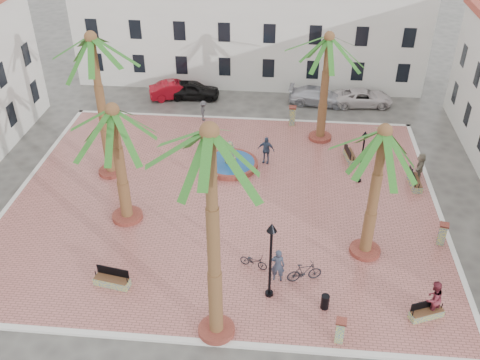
{
  "coord_description": "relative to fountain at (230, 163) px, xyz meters",
  "views": [
    {
      "loc": [
        3.52,
        -26.72,
        19.41
      ],
      "look_at": [
        1.0,
        0.0,
        1.6
      ],
      "focal_mm": 40.0,
      "sensor_mm": 36.0,
      "label": 1
    }
  ],
  "objects": [
    {
      "name": "lamppost_s",
      "position": [
        3.19,
        -11.66,
        2.76
      ],
      "size": [
        0.48,
        0.48,
        4.46
      ],
      "color": "black",
      "rests_on": "plaza"
    },
    {
      "name": "bench_ne",
      "position": [
        8.11,
        1.71,
        0.0
      ],
      "size": [
        0.84,
        1.83,
        0.93
      ],
      "rotation": [
        0.0,
        0.0,
        1.75
      ],
      "color": "gray",
      "rests_on": "plaza"
    },
    {
      "name": "ground",
      "position": [
        0.01,
        -3.79,
        -0.41
      ],
      "size": [
        120.0,
        120.0,
        0.0
      ],
      "primitive_type": "plane",
      "color": "#56544F",
      "rests_on": "ground"
    },
    {
      "name": "kerb_n",
      "position": [
        0.01,
        7.21,
        -0.33
      ],
      "size": [
        26.3,
        0.3,
        0.16
      ],
      "primitive_type": "cube",
      "color": "silver",
      "rests_on": "ground"
    },
    {
      "name": "pedestrian_fountain_b",
      "position": [
        2.35,
        0.78,
        0.71
      ],
      "size": [
        1.2,
        0.64,
        1.94
      ],
      "primitive_type": "imported",
      "rotation": [
        0.0,
        0.0,
        -0.15
      ],
      "color": "#384762",
      "rests_on": "plaza"
    },
    {
      "name": "palm_ne",
      "position": [
        6.16,
        4.51,
        6.5
      ],
      "size": [
        5.44,
        5.44,
        8.03
      ],
      "color": "brown",
      "rests_on": "plaza"
    },
    {
      "name": "palm_nw",
      "position": [
        -7.78,
        -1.53,
        7.98
      ],
      "size": [
        5.52,
        5.52,
        9.59
      ],
      "color": "brown",
      "rests_on": "plaza"
    },
    {
      "name": "cyclist_b",
      "position": [
        10.82,
        -12.13,
        0.71
      ],
      "size": [
        1.2,
        1.16,
        1.95
      ],
      "primitive_type": "imported",
      "rotation": [
        0.0,
        0.0,
        3.78
      ],
      "color": "maroon",
      "rests_on": "plaza"
    },
    {
      "name": "building_north",
      "position": [
        0.01,
        16.21,
        4.35
      ],
      "size": [
        30.4,
        7.4,
        9.5
      ],
      "color": "silver",
      "rests_on": "ground"
    },
    {
      "name": "litter_bin",
      "position": [
        5.88,
        -12.26,
        0.13
      ],
      "size": [
        0.4,
        0.4,
        0.78
      ],
      "primitive_type": "cylinder",
      "color": "black",
      "rests_on": "plaza"
    },
    {
      "name": "fountain",
      "position": [
        0.0,
        0.0,
        0.0
      ],
      "size": [
        3.72,
        3.72,
        1.92
      ],
      "color": "brown",
      "rests_on": "plaza"
    },
    {
      "name": "palm_e",
      "position": [
        8.2,
        -8.0,
        6.28
      ],
      "size": [
        5.39,
        5.39,
        7.79
      ],
      "color": "brown",
      "rests_on": "plaza"
    },
    {
      "name": "plaza",
      "position": [
        0.01,
        -3.79,
        -0.34
      ],
      "size": [
        26.0,
        22.0,
        0.15
      ],
      "primitive_type": "cube",
      "color": "#B0635C",
      "rests_on": "ground"
    },
    {
      "name": "palm_sw",
      "position": [
        -5.41,
        -6.24,
        5.86
      ],
      "size": [
        5.77,
        5.77,
        7.43
      ],
      "color": "brown",
      "rests_on": "plaza"
    },
    {
      "name": "bench_e",
      "position": [
        11.99,
        -1.21,
        0.02
      ],
      "size": [
        0.67,
        1.9,
        0.99
      ],
      "rotation": [
        0.0,
        0.0,
        1.62
      ],
      "color": "gray",
      "rests_on": "plaza"
    },
    {
      "name": "bicycle_a",
      "position": [
        2.29,
        -9.74,
        0.14
      ],
      "size": [
        1.61,
        1.0,
        0.8
      ],
      "primitive_type": "imported",
      "rotation": [
        0.0,
        0.0,
        1.24
      ],
      "color": "black",
      "rests_on": "plaza"
    },
    {
      "name": "pedestrian_east",
      "position": [
        12.41,
        -0.2,
        0.64
      ],
      "size": [
        0.97,
        1.75,
        1.8
      ],
      "primitive_type": "imported",
      "rotation": [
        0.0,
        0.0,
        -1.85
      ],
      "color": "#7A705C",
      "rests_on": "plaza"
    },
    {
      "name": "pedestrian_fountain_a",
      "position": [
        -0.97,
        -2.19,
        0.54
      ],
      "size": [
        0.93,
        0.82,
        1.6
      ],
      "primitive_type": "imported",
      "rotation": [
        0.0,
        0.0,
        0.49
      ],
      "color": "#836A4E",
      "rests_on": "plaza"
    },
    {
      "name": "car_red",
      "position": [
        -5.82,
        10.81,
        0.33
      ],
      "size": [
        4.76,
        2.94,
        1.48
      ],
      "primitive_type": "imported",
      "rotation": [
        0.0,
        0.0,
        1.9
      ],
      "color": "maroon",
      "rests_on": "ground"
    },
    {
      "name": "bollard_se",
      "position": [
        6.44,
        -14.19,
        0.42
      ],
      "size": [
        0.53,
        0.53,
        1.31
      ],
      "rotation": [
        0.0,
        0.0,
        -0.15
      ],
      "color": "gray",
      "rests_on": "plaza"
    },
    {
      "name": "bollard_n",
      "position": [
        4.06,
        6.49,
        0.52
      ],
      "size": [
        0.54,
        0.54,
        1.51
      ],
      "rotation": [
        0.0,
        0.0,
        0.01
      ],
      "color": "gray",
      "rests_on": "plaza"
    },
    {
      "name": "bicycle_b",
      "position": [
        4.9,
        -10.47,
        0.29
      ],
      "size": [
        1.89,
        1.02,
        1.09
      ],
      "primitive_type": "imported",
      "rotation": [
        0.0,
        0.0,
        1.87
      ],
      "color": "black",
      "rests_on": "plaza"
    },
    {
      "name": "bench_s",
      "position": [
        -4.68,
        -11.71,
        0.01
      ],
      "size": [
        1.9,
        0.88,
        0.97
      ],
      "rotation": [
        0.0,
        0.0,
        -0.18
      ],
      "color": "gray",
      "rests_on": "plaza"
    },
    {
      "name": "lamppost_e",
      "position": [
        8.49,
        -1.02,
        2.23
      ],
      "size": [
        0.4,
        0.4,
        3.69
      ],
      "color": "black",
      "rests_on": "plaza"
    },
    {
      "name": "car_black",
      "position": [
        -4.41,
        10.88,
        0.36
      ],
      "size": [
        4.56,
        1.93,
        1.54
      ],
      "primitive_type": "imported",
      "rotation": [
        0.0,
        0.0,
        1.6
      ],
      "color": "black",
      "rests_on": "ground"
    },
    {
      "name": "car_white",
      "position": [
        9.88,
        10.87,
        0.26
      ],
      "size": [
        5.05,
        2.72,
        1.35
      ],
      "primitive_type": "imported",
      "rotation": [
        0.0,
        0.0,
        1.67
      ],
      "color": "silver",
      "rests_on": "ground"
    },
    {
      "name": "cyclist_a",
      "position": [
        3.55,
        -10.57,
        0.71
      ],
      "size": [
        0.74,
        0.51,
        1.95
      ],
      "primitive_type": "imported",
      "rotation": [
        0.0,
        0.0,
        3.09
      ],
      "color": "#2E3547",
      "rests_on": "plaza"
    },
    {
      "name": "kerb_e",
      "position": [
        13.01,
        -3.79,
        -0.33
      ],
      "size": [
        0.3,
        22.3,
        0.16
      ],
      "primitive_type": "cube",
      "color": "silver",
      "rests_on": "ground"
    },
    {
      "name": "kerb_w",
      "position": [
        -12.99,
        -3.79,
        -0.33
      ],
      "size": [
        0.3,
        22.3,
        0.16
      ],
      "primitive_type": "cube",
      "color": "silver",
      "rests_on": "ground"
    },
    {
      "name": "bench_se",
      "position": [
        10.59,
        -12.39,
        -0.02
      ],
      "size": [
        1.71,
        1.09,
        0.87
      ],
      "rotation": [
        0.0,
        0.0,
        0.39
      ],
      "color": "gray",
      "rests_on": "plaza"
    },
    {
      "name": "kerb_s",
      "position": [
        0.01,
        -14.79,
        -0.33
      ],
      "size": [
        26.3,
        0.3,
        0.16
      ],
      "primitive_type": "cube",
      "color": "silver",
      "rests_on": "ground"
    },
    {
      "name": "car_silver",
      "position": [
        6.21,
        10.7,
        0.3
      ],
      "size": [
        5.1,
        2.47,
        1.43
      ],
      "primitive_type": "imported",
      "rotation": [
        0.0,
        0.0,
        1.47
      ],
      "color": "silver",
      "rests_on": "ground"
    },
    {
      "name": "palm_s",
      "position": [
        0.92,
        -14.19,
        9.07
      ],
      "size": [
        5.44,
        5.44,
        10.73
      ],
      "color": "brown",
      "rests_on": "plaza"
    },
    {
      "name": "pedestrian_north",
      "position": [
        -2.82,
        6.61,
        0.55
      ],
      "size": [
        0.69,
        1.09,
        1.61
      ],
      "primitive_type": "imported",
      "rotation": [
        0.0,
        0.0,
        1.66
      ],
      "color": "#434247",
      "rests_on": "plaza"
    },
    {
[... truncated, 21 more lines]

